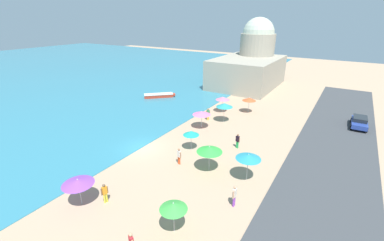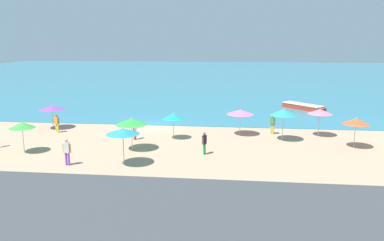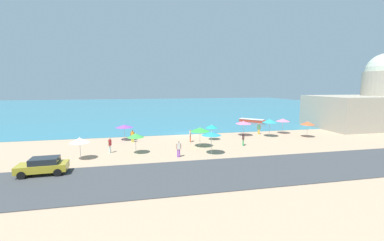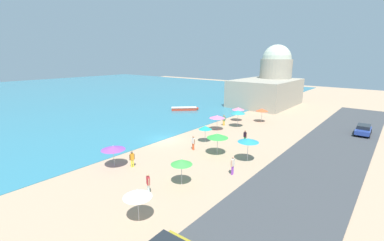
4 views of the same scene
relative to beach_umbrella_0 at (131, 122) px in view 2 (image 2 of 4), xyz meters
The scene contains 18 objects.
ground_plane 8.65m from the beach_umbrella_0, 90.44° to the left, with size 160.00×160.00×0.00m, color tan.
sea 63.40m from the beach_umbrella_0, 90.06° to the left, with size 150.00×110.00×0.05m, color teal.
coastal_road 9.88m from the beach_umbrella_0, 90.38° to the right, with size 80.00×8.00×0.06m, color #3C3F42.
beach_umbrella_0 is the anchor object (origin of this frame).
beach_umbrella_1 12.32m from the beach_umbrella_0, 18.98° to the left, with size 2.23×2.23×2.74m.
beach_umbrella_2 9.87m from the beach_umbrella_0, 34.09° to the left, with size 2.31×2.31×2.31m.
beach_umbrella_3 4.44m from the beach_umbrella_0, 54.31° to the left, with size 1.72×1.72×2.23m.
beach_umbrella_4 7.92m from the beach_umbrella_0, 168.66° to the right, with size 1.85×1.85×2.38m.
beach_umbrella_5 3.56m from the beach_umbrella_0, 83.66° to the right, with size 2.18×2.18×2.58m.
beach_umbrella_6 16.06m from the beach_umbrella_0, 21.32° to the left, with size 2.07×2.07×2.45m.
beach_umbrella_8 17.08m from the beach_umbrella_0, ahead, with size 2.00×2.00×2.39m.
beach_umbrella_9 11.10m from the beach_umbrella_0, 146.69° to the left, with size 2.36×2.36×2.25m.
bather_0 5.69m from the beach_umbrella_0, ahead, with size 0.33×0.54×1.65m.
bather_1 9.49m from the beach_umbrella_0, 150.49° to the left, with size 0.56×0.30×1.67m.
bather_2 5.30m from the beach_umbrella_0, 130.24° to the right, with size 0.57×0.23×1.81m.
bather_3 12.70m from the beach_umbrella_0, 29.09° to the left, with size 0.46×0.40×1.73m.
bather_5 3.30m from the beach_umbrella_0, 101.00° to the left, with size 0.30×0.56×1.69m.
skiff_nearshore 24.70m from the beach_umbrella_0, 49.62° to the left, with size 4.62×4.74×0.61m.
Camera 2 is at (7.52, -35.00, 8.14)m, focal length 35.00 mm.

